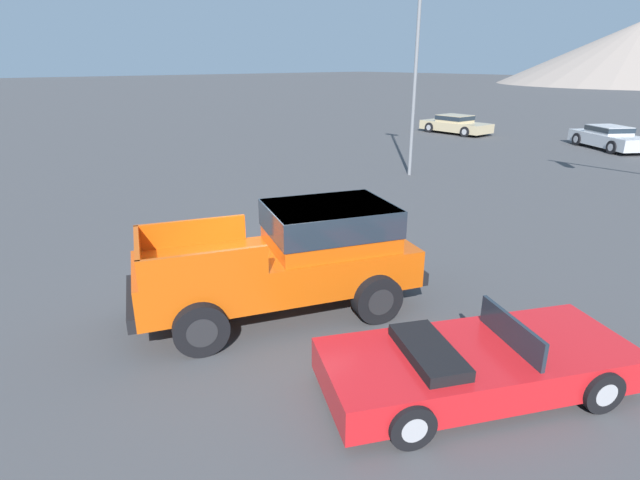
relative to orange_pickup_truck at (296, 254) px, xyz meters
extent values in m
plane|color=#424244|center=(-0.59, -0.17, -1.11)|extent=(320.00, 320.00, 0.00)
cube|color=#CC4C0C|center=(-0.12, -0.32, -0.26)|extent=(3.46, 5.32, 0.69)
cube|color=#CC4C0C|center=(0.23, 0.62, 0.47)|extent=(2.36, 2.65, 0.77)
cube|color=#1E2833|center=(0.23, 0.62, 0.61)|extent=(2.41, 2.70, 0.49)
cube|color=#CC4C0C|center=(-1.43, -1.33, 0.33)|extent=(0.76, 1.90, 0.48)
cube|color=#CC4C0C|center=(0.24, -1.94, 0.33)|extent=(0.76, 1.90, 0.48)
cube|color=#CC4C0C|center=(-0.93, -2.53, 0.33)|extent=(1.70, 0.69, 0.48)
cube|color=black|center=(0.76, 2.07, -0.49)|extent=(1.76, 0.78, 0.24)
cube|color=black|center=(-0.99, -2.71, -0.49)|extent=(1.76, 0.78, 0.24)
cylinder|color=black|center=(-0.49, 1.46, -0.67)|extent=(0.61, 0.95, 0.89)
cylinder|color=#232326|center=(-0.49, 1.46, -0.67)|extent=(0.49, 0.58, 0.49)
cylinder|color=black|center=(1.32, 0.80, -0.67)|extent=(0.61, 0.95, 0.89)
cylinder|color=#232326|center=(1.32, 0.80, -0.67)|extent=(0.49, 0.58, 0.49)
cylinder|color=black|center=(-1.55, -1.44, -0.67)|extent=(0.61, 0.95, 0.89)
cylinder|color=#232326|center=(-1.55, -1.44, -0.67)|extent=(0.49, 0.58, 0.49)
cylinder|color=black|center=(0.25, -2.10, -0.67)|extent=(0.61, 0.95, 0.89)
cylinder|color=#232326|center=(0.25, -2.10, -0.67)|extent=(0.49, 0.58, 0.49)
cube|color=red|center=(3.61, 0.44, -0.70)|extent=(3.46, 4.70, 0.49)
cube|color=#1E2833|center=(3.82, 0.88, -0.25)|extent=(1.33, 0.69, 0.42)
cube|color=black|center=(3.27, -0.25, -0.38)|extent=(1.50, 1.15, 0.16)
cylinder|color=black|center=(3.47, 2.03, -0.81)|extent=(0.46, 0.64, 0.61)
cylinder|color=#9E9EA3|center=(3.47, 2.03, -0.81)|extent=(0.36, 0.40, 0.33)
cylinder|color=black|center=(4.94, 1.31, -0.81)|extent=(0.46, 0.64, 0.61)
cylinder|color=#9E9EA3|center=(4.94, 1.31, -0.81)|extent=(0.36, 0.40, 0.33)
cylinder|color=black|center=(2.27, -0.42, -0.81)|extent=(0.46, 0.64, 0.61)
cylinder|color=#9E9EA3|center=(2.27, -0.42, -0.81)|extent=(0.36, 0.40, 0.33)
cylinder|color=black|center=(3.75, -1.14, -0.81)|extent=(0.46, 0.64, 0.61)
cylinder|color=#9E9EA3|center=(3.75, -1.14, -0.81)|extent=(0.36, 0.40, 0.33)
cube|color=tan|center=(-12.68, 22.72, -0.66)|extent=(4.51, 1.92, 0.56)
cube|color=tan|center=(-12.79, 22.72, -0.16)|extent=(1.91, 1.66, 0.43)
cube|color=#1E2833|center=(-12.79, 22.72, -0.11)|extent=(1.95, 1.69, 0.26)
cylinder|color=black|center=(-11.28, 23.58, -0.79)|extent=(0.64, 0.23, 0.64)
cylinder|color=#9E9EA3|center=(-11.28, 23.58, -0.79)|extent=(0.35, 0.24, 0.35)
cylinder|color=black|center=(-11.31, 21.81, -0.79)|extent=(0.64, 0.23, 0.64)
cylinder|color=#9E9EA3|center=(-11.31, 21.81, -0.79)|extent=(0.35, 0.24, 0.35)
cylinder|color=black|center=(-14.05, 23.63, -0.79)|extent=(0.64, 0.23, 0.64)
cylinder|color=#9E9EA3|center=(-14.05, 23.63, -0.79)|extent=(0.35, 0.24, 0.35)
cylinder|color=black|center=(-14.08, 21.86, -0.79)|extent=(0.64, 0.23, 0.64)
cylinder|color=#9E9EA3|center=(-14.08, 21.86, -0.79)|extent=(0.35, 0.24, 0.35)
cube|color=#B7BABF|center=(-3.76, 23.80, -0.61)|extent=(4.77, 3.86, 0.62)
cube|color=#B7BABF|center=(-3.85, 23.86, -0.10)|extent=(2.42, 2.30, 0.40)
cube|color=#1E2833|center=(-3.85, 23.86, -0.06)|extent=(2.47, 2.35, 0.24)
cylinder|color=black|center=(-3.00, 22.35, -0.77)|extent=(0.69, 0.55, 0.68)
cylinder|color=#9E9EA3|center=(-3.00, 22.35, -0.77)|extent=(0.44, 0.40, 0.37)
cylinder|color=black|center=(-4.52, 25.24, -0.77)|extent=(0.69, 0.55, 0.68)
cylinder|color=#9E9EA3|center=(-4.52, 25.24, -0.77)|extent=(0.44, 0.40, 0.37)
cylinder|color=black|center=(-5.39, 23.84, -0.77)|extent=(0.69, 0.55, 0.68)
cylinder|color=#9E9EA3|center=(-5.39, 23.84, -0.77)|extent=(0.44, 0.40, 0.37)
cylinder|color=slate|center=(-6.38, 10.77, 3.35)|extent=(0.14, 0.14, 8.93)
camera|label=1|loc=(6.79, -5.13, 3.32)|focal=28.00mm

